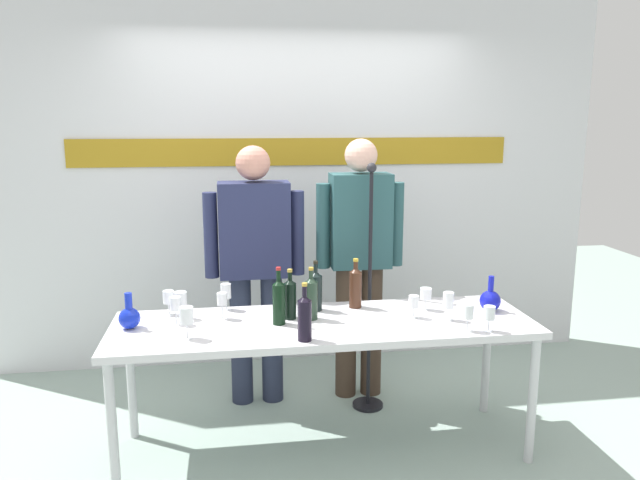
# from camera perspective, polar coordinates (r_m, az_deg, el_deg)

# --- Properties ---
(ground_plane) EXTENTS (10.00, 10.00, 0.00)m
(ground_plane) POSITION_cam_1_polar(r_m,az_deg,el_deg) (3.70, 0.36, -18.88)
(ground_plane) COLOR #94A99F
(back_wall) EXTENTS (4.64, 0.11, 3.00)m
(back_wall) POSITION_cam_1_polar(r_m,az_deg,el_deg) (4.62, -2.36, 6.85)
(back_wall) COLOR silver
(back_wall) RESTS_ON ground
(display_table) EXTENTS (2.31, 0.70, 0.76)m
(display_table) POSITION_cam_1_polar(r_m,az_deg,el_deg) (3.40, 0.38, -8.57)
(display_table) COLOR silver
(display_table) RESTS_ON ground
(decanter_blue_left) EXTENTS (0.11, 0.11, 0.20)m
(decanter_blue_left) POSITION_cam_1_polar(r_m,az_deg,el_deg) (3.41, -17.38, -6.86)
(decanter_blue_left) COLOR #1228BF
(decanter_blue_left) RESTS_ON display_table
(decanter_blue_right) EXTENTS (0.12, 0.12, 0.21)m
(decanter_blue_right) POSITION_cam_1_polar(r_m,az_deg,el_deg) (3.68, 15.61, -5.42)
(decanter_blue_right) COLOR #1318AF
(decanter_blue_right) RESTS_ON display_table
(presenter_left) EXTENTS (0.64, 0.22, 1.70)m
(presenter_left) POSITION_cam_1_polar(r_m,az_deg,el_deg) (3.94, -6.10, -1.67)
(presenter_left) COLOR #23293F
(presenter_left) RESTS_ON ground
(presenter_right) EXTENTS (0.58, 0.22, 1.73)m
(presenter_right) POSITION_cam_1_polar(r_m,az_deg,el_deg) (4.02, 3.73, -1.23)
(presenter_right) COLOR #3F2E23
(presenter_right) RESTS_ON ground
(wine_bottle_0) EXTENTS (0.07, 0.07, 0.30)m
(wine_bottle_0) POSITION_cam_1_polar(r_m,az_deg,el_deg) (3.07, -1.44, -7.16)
(wine_bottle_0) COLOR black
(wine_bottle_0) RESTS_ON display_table
(wine_bottle_1) EXTENTS (0.07, 0.07, 0.30)m
(wine_bottle_1) POSITION_cam_1_polar(r_m,az_deg,el_deg) (3.38, -0.84, -5.34)
(wine_bottle_1) COLOR #223727
(wine_bottle_1) RESTS_ON display_table
(wine_bottle_2) EXTENTS (0.08, 0.08, 0.29)m
(wine_bottle_2) POSITION_cam_1_polar(r_m,az_deg,el_deg) (3.54, -0.41, -4.65)
(wine_bottle_2) COLOR black
(wine_bottle_2) RESTS_ON display_table
(wine_bottle_3) EXTENTS (0.07, 0.07, 0.32)m
(wine_bottle_3) POSITION_cam_1_polar(r_m,az_deg,el_deg) (3.31, -3.87, -5.66)
(wine_bottle_3) COLOR black
(wine_bottle_3) RESTS_ON display_table
(wine_bottle_4) EXTENTS (0.07, 0.07, 0.28)m
(wine_bottle_4) POSITION_cam_1_polar(r_m,az_deg,el_deg) (3.40, -2.82, -5.39)
(wine_bottle_4) COLOR black
(wine_bottle_4) RESTS_ON display_table
(wine_bottle_5) EXTENTS (0.07, 0.07, 0.29)m
(wine_bottle_5) POSITION_cam_1_polar(r_m,az_deg,el_deg) (3.60, 3.34, -4.32)
(wine_bottle_5) COLOR #432517
(wine_bottle_5) RESTS_ON display_table
(wine_glass_left_0) EXTENTS (0.06, 0.06, 0.15)m
(wine_glass_left_0) POSITION_cam_1_polar(r_m,az_deg,el_deg) (3.40, -13.36, -5.86)
(wine_glass_left_0) COLOR white
(wine_glass_left_0) RESTS_ON display_table
(wine_glass_left_1) EXTENTS (0.06, 0.06, 0.14)m
(wine_glass_left_1) POSITION_cam_1_polar(r_m,az_deg,el_deg) (3.57, -13.98, -5.27)
(wine_glass_left_1) COLOR white
(wine_glass_left_1) RESTS_ON display_table
(wine_glass_left_2) EXTENTS (0.06, 0.06, 0.15)m
(wine_glass_left_2) POSITION_cam_1_polar(r_m,az_deg,el_deg) (3.44, -9.15, -5.55)
(wine_glass_left_2) COLOR white
(wine_glass_left_2) RESTS_ON display_table
(wine_glass_left_3) EXTENTS (0.06, 0.06, 0.16)m
(wine_glass_left_3) POSITION_cam_1_polar(r_m,az_deg,el_deg) (3.60, -8.79, -4.78)
(wine_glass_left_3) COLOR white
(wine_glass_left_3) RESTS_ON display_table
(wine_glass_left_4) EXTENTS (0.07, 0.07, 0.17)m
(wine_glass_left_4) POSITION_cam_1_polar(r_m,az_deg,el_deg) (3.17, -12.38, -6.95)
(wine_glass_left_4) COLOR white
(wine_glass_left_4) RESTS_ON display_table
(wine_glass_left_5) EXTENTS (0.07, 0.07, 0.15)m
(wine_glass_left_5) POSITION_cam_1_polar(r_m,az_deg,el_deg) (3.49, -12.91, -5.49)
(wine_glass_left_5) COLOR white
(wine_glass_left_5) RESTS_ON display_table
(wine_glass_right_0) EXTENTS (0.07, 0.07, 0.13)m
(wine_glass_right_0) POSITION_cam_1_polar(r_m,az_deg,el_deg) (3.61, 9.86, -5.02)
(wine_glass_right_0) COLOR white
(wine_glass_right_0) RESTS_ON display_table
(wine_glass_right_1) EXTENTS (0.06, 0.06, 0.13)m
(wine_glass_right_1) POSITION_cam_1_polar(r_m,az_deg,el_deg) (3.46, 8.74, -5.77)
(wine_glass_right_1) COLOR white
(wine_glass_right_1) RESTS_ON display_table
(wine_glass_right_2) EXTENTS (0.06, 0.06, 0.14)m
(wine_glass_right_2) POSITION_cam_1_polar(r_m,az_deg,el_deg) (3.30, 13.67, -6.59)
(wine_glass_right_2) COLOR white
(wine_glass_right_2) RESTS_ON display_table
(wine_glass_right_3) EXTENTS (0.06, 0.06, 0.14)m
(wine_glass_right_3) POSITION_cam_1_polar(r_m,az_deg,el_deg) (3.32, 15.54, -6.63)
(wine_glass_right_3) COLOR white
(wine_glass_right_3) RESTS_ON display_table
(wine_glass_right_4) EXTENTS (0.06, 0.06, 0.16)m
(wine_glass_right_4) POSITION_cam_1_polar(r_m,az_deg,el_deg) (3.45, 11.90, -5.59)
(wine_glass_right_4) COLOR white
(wine_glass_right_4) RESTS_ON display_table
(microphone_stand) EXTENTS (0.20, 0.20, 1.60)m
(microphone_stand) POSITION_cam_1_polar(r_m,az_deg,el_deg) (3.96, 4.60, -8.21)
(microphone_stand) COLOR black
(microphone_stand) RESTS_ON ground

